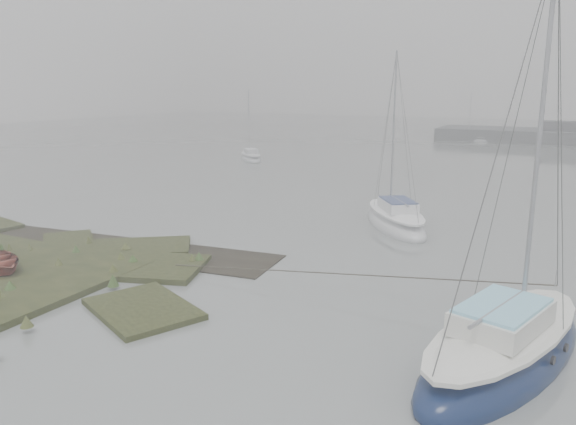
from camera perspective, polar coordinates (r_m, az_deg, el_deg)
The scene contains 5 objects.
ground at distance 44.60m, azimuth 11.70°, elevation 3.99°, with size 160.00×160.00×0.00m, color slate.
sailboat_main at distance 14.98m, azimuth 21.06°, elevation -13.01°, with size 4.48×7.87×10.55m.
sailboat_white at distance 27.39m, azimuth 10.85°, elevation -0.85°, with size 5.30×6.33×8.87m.
sailboat_far_a at distance 51.06m, azimuth -3.78°, elevation 5.56°, with size 4.41×4.65×6.81m.
sailboat_far_c at distance 72.49m, azimuth 18.27°, elevation 7.08°, with size 4.66×2.44×6.27m.
Camera 1 is at (11.53, -12.57, 6.64)m, focal length 35.00 mm.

